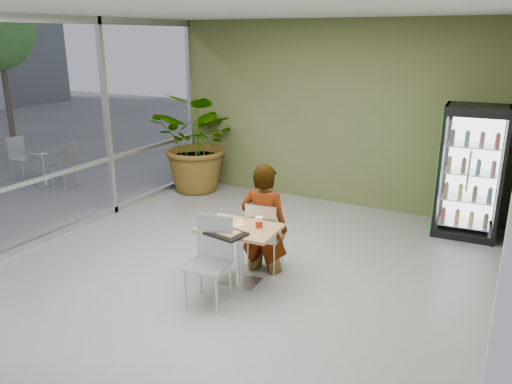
% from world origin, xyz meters
% --- Properties ---
extents(ground, '(7.00, 7.00, 0.00)m').
position_xyz_m(ground, '(0.00, 0.00, 0.00)').
color(ground, gray).
rests_on(ground, ground).
extents(room_envelope, '(6.00, 7.00, 3.20)m').
position_xyz_m(room_envelope, '(0.00, 0.00, 1.60)').
color(room_envelope, beige).
rests_on(room_envelope, ground).
extents(storefront_frame, '(0.10, 7.00, 3.20)m').
position_xyz_m(storefront_frame, '(-3.00, 0.00, 1.60)').
color(storefront_frame, '#BABEC0').
rests_on(storefront_frame, ground).
extents(dining_table, '(0.96, 0.70, 0.75)m').
position_xyz_m(dining_table, '(0.21, -0.06, 0.53)').
color(dining_table, '#AB8649').
rests_on(dining_table, ground).
extents(chair_far, '(0.45, 0.46, 0.92)m').
position_xyz_m(chair_far, '(0.29, 0.40, 0.54)').
color(chair_far, '#BABEC0').
rests_on(chair_far, ground).
extents(chair_near, '(0.50, 0.50, 0.99)m').
position_xyz_m(chair_near, '(0.11, -0.53, 0.58)').
color(chair_near, '#BABEC0').
rests_on(chair_near, ground).
extents(seated_woman, '(0.68, 0.48, 1.72)m').
position_xyz_m(seated_woman, '(0.28, 0.44, 0.56)').
color(seated_woman, black).
rests_on(seated_woman, ground).
extents(pizza_plate, '(0.28, 0.29, 0.03)m').
position_xyz_m(pizza_plate, '(0.14, 0.01, 0.77)').
color(pizza_plate, white).
rests_on(pizza_plate, dining_table).
extents(soda_cup, '(0.09, 0.09, 0.16)m').
position_xyz_m(soda_cup, '(0.46, -0.04, 0.83)').
color(soda_cup, white).
rests_on(soda_cup, dining_table).
extents(napkin_stack, '(0.20, 0.20, 0.02)m').
position_xyz_m(napkin_stack, '(-0.02, -0.22, 0.76)').
color(napkin_stack, white).
rests_on(napkin_stack, dining_table).
extents(cafeteria_tray, '(0.49, 0.39, 0.02)m').
position_xyz_m(cafeteria_tray, '(0.20, -0.35, 0.76)').
color(cafeteria_tray, black).
rests_on(cafeteria_tray, dining_table).
extents(beverage_fridge, '(0.94, 0.74, 1.97)m').
position_xyz_m(beverage_fridge, '(2.42, 2.96, 0.98)').
color(beverage_fridge, black).
rests_on(beverage_fridge, ground).
extents(potted_plant, '(1.84, 1.63, 1.92)m').
position_xyz_m(potted_plant, '(-2.41, 2.93, 0.96)').
color(potted_plant, '#316428').
rests_on(potted_plant, ground).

